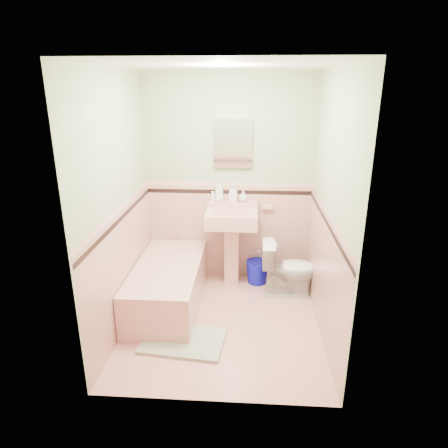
# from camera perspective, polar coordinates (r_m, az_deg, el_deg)

# --- Properties ---
(floor) EXTENTS (2.20, 2.20, 0.00)m
(floor) POSITION_cam_1_polar(r_m,az_deg,el_deg) (4.27, -0.23, -13.89)
(floor) COLOR #DC9C90
(floor) RESTS_ON ground
(ceiling) EXTENTS (2.20, 2.20, 0.00)m
(ceiling) POSITION_cam_1_polar(r_m,az_deg,el_deg) (3.58, -0.28, 21.86)
(ceiling) COLOR white
(ceiling) RESTS_ON ground
(wall_back) EXTENTS (2.50, 0.00, 2.50)m
(wall_back) POSITION_cam_1_polar(r_m,az_deg,el_deg) (4.80, 0.67, 6.18)
(wall_back) COLOR beige
(wall_back) RESTS_ON ground
(wall_front) EXTENTS (2.50, 0.00, 2.50)m
(wall_front) POSITION_cam_1_polar(r_m,az_deg,el_deg) (2.71, -1.89, -4.43)
(wall_front) COLOR beige
(wall_front) RESTS_ON ground
(wall_left) EXTENTS (0.00, 2.50, 2.50)m
(wall_left) POSITION_cam_1_polar(r_m,az_deg,el_deg) (3.94, -14.95, 2.55)
(wall_left) COLOR beige
(wall_left) RESTS_ON ground
(wall_right) EXTENTS (0.00, 2.50, 2.50)m
(wall_right) POSITION_cam_1_polar(r_m,az_deg,el_deg) (3.80, 14.95, 1.98)
(wall_right) COLOR beige
(wall_right) RESTS_ON ground
(wainscot_back) EXTENTS (2.00, 0.00, 2.00)m
(wainscot_back) POSITION_cam_1_polar(r_m,az_deg,el_deg) (4.98, 0.64, -1.16)
(wainscot_back) COLOR #DEA295
(wainscot_back) RESTS_ON ground
(wainscot_front) EXTENTS (2.00, 0.00, 2.00)m
(wainscot_front) POSITION_cam_1_polar(r_m,az_deg,el_deg) (3.04, -1.73, -15.63)
(wainscot_front) COLOR #DEA295
(wainscot_front) RESTS_ON ground
(wainscot_left) EXTENTS (0.00, 2.20, 2.20)m
(wainscot_left) POSITION_cam_1_polar(r_m,az_deg,el_deg) (4.16, -14.02, -6.05)
(wainscot_left) COLOR #DEA295
(wainscot_left) RESTS_ON ground
(wainscot_right) EXTENTS (0.00, 2.20, 2.20)m
(wainscot_right) POSITION_cam_1_polar(r_m,az_deg,el_deg) (4.04, 13.99, -6.85)
(wainscot_right) COLOR #DEA295
(wainscot_right) RESTS_ON ground
(accent_back) EXTENTS (2.00, 0.00, 2.00)m
(accent_back) POSITION_cam_1_polar(r_m,az_deg,el_deg) (4.81, 0.66, 4.62)
(accent_back) COLOR black
(accent_back) RESTS_ON ground
(accent_front) EXTENTS (2.00, 0.00, 2.00)m
(accent_front) POSITION_cam_1_polar(r_m,az_deg,el_deg) (2.78, -1.83, -6.74)
(accent_front) COLOR black
(accent_front) RESTS_ON ground
(accent_left) EXTENTS (0.00, 2.20, 2.20)m
(accent_left) POSITION_cam_1_polar(r_m,az_deg,el_deg) (3.97, -14.54, 0.75)
(accent_left) COLOR black
(accent_left) RESTS_ON ground
(accent_right) EXTENTS (0.00, 2.20, 2.20)m
(accent_right) POSITION_cam_1_polar(r_m,az_deg,el_deg) (3.84, 14.53, 0.14)
(accent_right) COLOR black
(accent_right) RESTS_ON ground
(cap_back) EXTENTS (2.00, 0.00, 2.00)m
(cap_back) POSITION_cam_1_polar(r_m,az_deg,el_deg) (4.79, 0.66, 5.78)
(cap_back) COLOR #DCA099
(cap_back) RESTS_ON ground
(cap_front) EXTENTS (2.00, 0.00, 2.00)m
(cap_front) POSITION_cam_1_polar(r_m,az_deg,el_deg) (2.74, -1.85, -4.86)
(cap_front) COLOR #DCA099
(cap_front) RESTS_ON ground
(cap_left) EXTENTS (0.00, 2.20, 2.20)m
(cap_left) POSITION_cam_1_polar(r_m,az_deg,el_deg) (3.94, -14.67, 2.13)
(cap_left) COLOR #DCA099
(cap_left) RESTS_ON ground
(cap_right) EXTENTS (0.00, 2.20, 2.20)m
(cap_right) POSITION_cam_1_polar(r_m,az_deg,el_deg) (3.81, 14.65, 1.56)
(cap_right) COLOR #DCA099
(cap_right) RESTS_ON ground
(bathtub) EXTENTS (0.70, 1.50, 0.45)m
(bathtub) POSITION_cam_1_polar(r_m,az_deg,el_deg) (4.52, -8.02, -8.79)
(bathtub) COLOR #D79C90
(bathtub) RESTS_ON floor
(tub_faucet) EXTENTS (0.04, 0.12, 0.04)m
(tub_faucet) POSITION_cam_1_polar(r_m,az_deg,el_deg) (5.00, -6.61, -0.82)
(tub_faucet) COLOR silver
(tub_faucet) RESTS_ON wall_back
(sink) EXTENTS (0.60, 0.50, 0.95)m
(sink) POSITION_cam_1_polar(r_m,az_deg,el_deg) (4.81, 1.08, -3.53)
(sink) COLOR #D79C90
(sink) RESTS_ON floor
(sink_faucet) EXTENTS (0.02, 0.02, 0.10)m
(sink_faucet) POSITION_cam_1_polar(r_m,az_deg,el_deg) (4.78, 1.19, 2.39)
(sink_faucet) COLOR silver
(sink_faucet) RESTS_ON sink
(medicine_cabinet) EXTENTS (0.45, 0.04, 0.56)m
(medicine_cabinet) POSITION_cam_1_polar(r_m,az_deg,el_deg) (4.69, 1.30, 11.45)
(medicine_cabinet) COLOR white
(medicine_cabinet) RESTS_ON wall_back
(soap_dish) EXTENTS (0.13, 0.08, 0.04)m
(soap_dish) POSITION_cam_1_polar(r_m,az_deg,el_deg) (4.84, 6.21, 2.49)
(soap_dish) COLOR #D79C90
(soap_dish) RESTS_ON wall_back
(soap_bottle_left) EXTENTS (0.11, 0.11, 0.27)m
(soap_bottle_left) POSITION_cam_1_polar(r_m,az_deg,el_deg) (4.77, -0.69, 4.83)
(soap_bottle_left) COLOR #B2B2B2
(soap_bottle_left) RESTS_ON sink
(soap_bottle_mid) EXTENTS (0.09, 0.10, 0.21)m
(soap_bottle_mid) POSITION_cam_1_polar(r_m,az_deg,el_deg) (4.77, 1.33, 4.44)
(soap_bottle_mid) COLOR #B2B2B2
(soap_bottle_mid) RESTS_ON sink
(soap_bottle_right) EXTENTS (0.14, 0.14, 0.14)m
(soap_bottle_right) POSITION_cam_1_polar(r_m,az_deg,el_deg) (4.78, 2.76, 4.02)
(soap_bottle_right) COLOR #B2B2B2
(soap_bottle_right) RESTS_ON sink
(tube) EXTENTS (0.04, 0.04, 0.12)m
(tube) POSITION_cam_1_polar(r_m,az_deg,el_deg) (4.80, -1.59, 3.99)
(tube) COLOR white
(tube) RESTS_ON sink
(toilet) EXTENTS (0.64, 0.37, 0.65)m
(toilet) POSITION_cam_1_polar(r_m,az_deg,el_deg) (4.70, 9.33, -6.32)
(toilet) COLOR white
(toilet) RESTS_ON floor
(bucket) EXTENTS (0.36, 0.36, 0.28)m
(bucket) POSITION_cam_1_polar(r_m,az_deg,el_deg) (5.00, 4.79, -6.86)
(bucket) COLOR #0C0EB9
(bucket) RESTS_ON floor
(bath_mat) EXTENTS (0.83, 0.60, 0.03)m
(bath_mat) POSITION_cam_1_polar(r_m,az_deg,el_deg) (4.00, -5.87, -16.30)
(bath_mat) COLOR gray
(bath_mat) RESTS_ON floor
(shoe) EXTENTS (0.17, 0.10, 0.06)m
(shoe) POSITION_cam_1_polar(r_m,az_deg,el_deg) (4.07, -5.82, -14.88)
(shoe) COLOR #BF1E59
(shoe) RESTS_ON bath_mat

